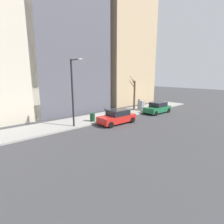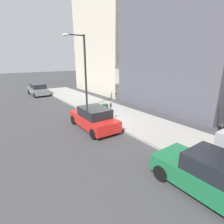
{
  "view_description": "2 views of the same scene",
  "coord_description": "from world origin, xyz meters",
  "px_view_note": "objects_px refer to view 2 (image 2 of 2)",
  "views": [
    {
      "loc": [
        -14.62,
        12.39,
        5.15
      ],
      "look_at": [
        0.79,
        -1.33,
        0.82
      ],
      "focal_mm": 28.0,
      "sensor_mm": 36.0,
      "label": 1
    },
    {
      "loc": [
        -6.92,
        -10.27,
        4.66
      ],
      "look_at": [
        0.54,
        -0.02,
        0.81
      ],
      "focal_mm": 28.0,
      "sensor_mm": 36.0,
      "label": 2
    }
  ],
  "objects_px": {
    "parked_car_grey": "(38,90)",
    "parked_car_green": "(215,177)",
    "parking_meter": "(111,110)",
    "office_tower_right": "(126,38)",
    "streetlamp": "(83,67)",
    "parked_car_red": "(94,118)",
    "trash_bin": "(105,109)",
    "utility_box": "(223,147)"
  },
  "relations": [
    {
      "from": "streetlamp",
      "to": "parking_meter",
      "type": "bearing_deg",
      "value": -87.6
    },
    {
      "from": "parked_car_green",
      "to": "utility_box",
      "type": "bearing_deg",
      "value": 17.38
    },
    {
      "from": "trash_bin",
      "to": "parked_car_red",
      "type": "bearing_deg",
      "value": -140.17
    },
    {
      "from": "parked_car_grey",
      "to": "parked_car_green",
      "type": "bearing_deg",
      "value": -90.08
    },
    {
      "from": "parking_meter",
      "to": "office_tower_right",
      "type": "relative_size",
      "value": 0.09
    },
    {
      "from": "parked_car_red",
      "to": "office_tower_right",
      "type": "distance_m",
      "value": 18.27
    },
    {
      "from": "streetlamp",
      "to": "office_tower_right",
      "type": "height_order",
      "value": "office_tower_right"
    },
    {
      "from": "parked_car_red",
      "to": "parking_meter",
      "type": "distance_m",
      "value": 1.71
    },
    {
      "from": "parked_car_grey",
      "to": "office_tower_right",
      "type": "relative_size",
      "value": 0.28
    },
    {
      "from": "parked_car_red",
      "to": "streetlamp",
      "type": "distance_m",
      "value": 5.61
    },
    {
      "from": "parking_meter",
      "to": "streetlamp",
      "type": "distance_m",
      "value": 5.02
    },
    {
      "from": "parked_car_green",
      "to": "parked_car_grey",
      "type": "relative_size",
      "value": 1.0
    },
    {
      "from": "parking_meter",
      "to": "trash_bin",
      "type": "xyz_separation_m",
      "value": [
        0.45,
        1.45,
        -0.38
      ]
    },
    {
      "from": "office_tower_right",
      "to": "parked_car_grey",
      "type": "bearing_deg",
      "value": 165.49
    },
    {
      "from": "parked_car_red",
      "to": "parked_car_grey",
      "type": "distance_m",
      "value": 14.68
    },
    {
      "from": "parking_meter",
      "to": "streetlamp",
      "type": "xyz_separation_m",
      "value": [
        -0.17,
        3.99,
        3.04
      ]
    },
    {
      "from": "parked_car_red",
      "to": "office_tower_right",
      "type": "bearing_deg",
      "value": 44.53
    },
    {
      "from": "utility_box",
      "to": "parked_car_grey",
      "type": "bearing_deg",
      "value": 96.61
    },
    {
      "from": "parked_car_green",
      "to": "parking_meter",
      "type": "relative_size",
      "value": 3.11
    },
    {
      "from": "parked_car_grey",
      "to": "trash_bin",
      "type": "bearing_deg",
      "value": -81.28
    },
    {
      "from": "parked_car_green",
      "to": "office_tower_right",
      "type": "relative_size",
      "value": 0.27
    },
    {
      "from": "parking_meter",
      "to": "office_tower_right",
      "type": "height_order",
      "value": "office_tower_right"
    },
    {
      "from": "utility_box",
      "to": "streetlamp",
      "type": "distance_m",
      "value": 11.99
    },
    {
      "from": "parked_car_green",
      "to": "streetlamp",
      "type": "xyz_separation_m",
      "value": [
        1.28,
        12.24,
        3.28
      ]
    },
    {
      "from": "parked_car_grey",
      "to": "streetlamp",
      "type": "bearing_deg",
      "value": -82.34
    },
    {
      "from": "utility_box",
      "to": "streetlamp",
      "type": "relative_size",
      "value": 0.22
    },
    {
      "from": "parked_car_grey",
      "to": "parking_meter",
      "type": "bearing_deg",
      "value": -83.98
    },
    {
      "from": "parking_meter",
      "to": "streetlamp",
      "type": "relative_size",
      "value": 0.21
    },
    {
      "from": "parked_car_red",
      "to": "parked_car_grey",
      "type": "relative_size",
      "value": 1.01
    },
    {
      "from": "utility_box",
      "to": "office_tower_right",
      "type": "relative_size",
      "value": 0.09
    },
    {
      "from": "parked_car_red",
      "to": "trash_bin",
      "type": "height_order",
      "value": "parked_car_red"
    },
    {
      "from": "trash_bin",
      "to": "office_tower_right",
      "type": "distance_m",
      "value": 15.82
    },
    {
      "from": "streetlamp",
      "to": "parked_car_red",
      "type": "bearing_deg",
      "value": -109.21
    },
    {
      "from": "parked_car_grey",
      "to": "streetlamp",
      "type": "relative_size",
      "value": 0.65
    },
    {
      "from": "trash_bin",
      "to": "parking_meter",
      "type": "bearing_deg",
      "value": -107.2
    },
    {
      "from": "parked_car_green",
      "to": "parked_car_grey",
      "type": "height_order",
      "value": "same"
    },
    {
      "from": "parked_car_green",
      "to": "parking_meter",
      "type": "distance_m",
      "value": 8.38
    },
    {
      "from": "parked_car_grey",
      "to": "parking_meter",
      "type": "distance_m",
      "value": 14.47
    },
    {
      "from": "parked_car_red",
      "to": "utility_box",
      "type": "height_order",
      "value": "utility_box"
    },
    {
      "from": "streetlamp",
      "to": "office_tower_right",
      "type": "bearing_deg",
      "value": 33.17
    },
    {
      "from": "parked_car_green",
      "to": "parked_car_red",
      "type": "xyz_separation_m",
      "value": [
        -0.22,
        7.94,
        0.0
      ]
    },
    {
      "from": "utility_box",
      "to": "trash_bin",
      "type": "xyz_separation_m",
      "value": [
        -0.4,
        8.99,
        -0.25
      ]
    }
  ]
}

